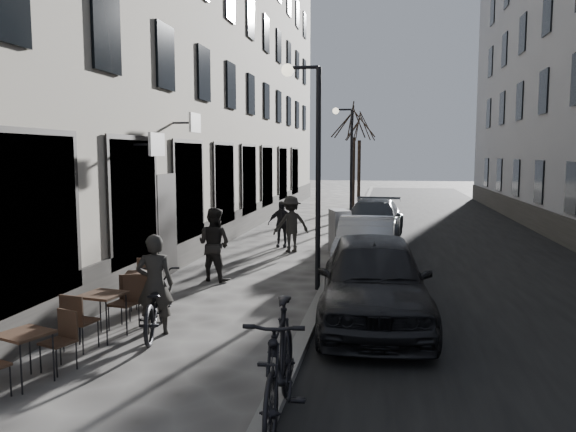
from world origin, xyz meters
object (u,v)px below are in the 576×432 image
(pedestrian_far, at_px, (281,224))
(streetlamp_far, at_px, (348,153))
(bistro_set_b, at_px, (103,311))
(car_far, at_px, (373,220))
(pedestrian_near, at_px, (214,244))
(moped, at_px, (280,365))
(bistro_set_a, at_px, (25,353))
(bistro_set_c, at_px, (143,290))
(utility_cabinet, at_px, (339,232))
(car_mid, at_px, (366,243))
(bicycle, at_px, (155,303))
(car_near, at_px, (373,279))
(streetlamp_near, at_px, (311,151))
(pedestrian_mid, at_px, (291,224))
(tree_near, at_px, (354,121))
(tree_far, at_px, (360,127))

(pedestrian_far, bearing_deg, streetlamp_far, 71.28)
(bistro_set_b, distance_m, car_far, 12.51)
(pedestrian_near, distance_m, moped, 7.55)
(streetlamp_far, xyz_separation_m, car_far, (1.24, -4.28, -2.43))
(bistro_set_a, distance_m, bistro_set_c, 3.34)
(bistro_set_a, xyz_separation_m, car_far, (4.29, 13.70, 0.29))
(utility_cabinet, relative_size, car_mid, 0.33)
(pedestrian_near, bearing_deg, car_far, -100.45)
(streetlamp_far, xyz_separation_m, pedestrian_near, (-2.44, -11.52, -2.26))
(bicycle, xyz_separation_m, car_near, (3.69, 1.25, 0.29))
(streetlamp_near, distance_m, streetlamp_far, 12.00)
(utility_cabinet, xyz_separation_m, car_mid, (0.90, -2.18, 0.01))
(bicycle, distance_m, car_far, 11.88)
(utility_cabinet, height_order, pedestrian_mid, pedestrian_mid)
(pedestrian_mid, distance_m, car_far, 3.84)
(pedestrian_near, bearing_deg, bistro_set_b, 100.06)
(streetlamp_near, xyz_separation_m, tree_near, (0.07, 15.00, 1.50))
(bistro_set_b, xyz_separation_m, bicycle, (0.75, 0.42, 0.06))
(tree_near, bearing_deg, utility_cabinet, -88.88)
(pedestrian_near, height_order, car_mid, pedestrian_near)
(moped, bearing_deg, pedestrian_mid, 95.63)
(bistro_set_b, bearing_deg, tree_near, 90.31)
(utility_cabinet, distance_m, bicycle, 8.80)
(streetlamp_far, relative_size, car_mid, 1.21)
(streetlamp_near, xyz_separation_m, bistro_set_c, (-2.88, -2.64, -2.66))
(utility_cabinet, bearing_deg, moped, -107.54)
(streetlamp_near, height_order, car_near, streetlamp_near)
(tree_far, xyz_separation_m, moped, (0.45, -27.47, -3.97))
(pedestrian_mid, height_order, car_near, pedestrian_mid)
(streetlamp_near, relative_size, tree_far, 0.89)
(tree_near, relative_size, bicycle, 2.82)
(pedestrian_far, height_order, moped, pedestrian_far)
(pedestrian_far, bearing_deg, car_near, -71.53)
(bistro_set_c, distance_m, utility_cabinet, 8.08)
(utility_cabinet, relative_size, pedestrian_near, 0.76)
(streetlamp_far, height_order, tree_near, tree_near)
(tree_far, relative_size, car_far, 1.14)
(bistro_set_a, relative_size, moped, 0.64)
(bistro_set_a, relative_size, bistro_set_c, 0.88)
(streetlamp_near, xyz_separation_m, bistro_set_b, (-2.95, -4.07, -2.69))
(tree_near, height_order, utility_cabinet, tree_near)
(bistro_set_a, xyz_separation_m, utility_cabinet, (3.33, 10.78, 0.25))
(bistro_set_c, xyz_separation_m, moped, (3.40, -3.83, 0.20))
(pedestrian_mid, xyz_separation_m, pedestrian_far, (-0.49, 0.89, -0.12))
(streetlamp_near, distance_m, moped, 6.94)
(pedestrian_far, xyz_separation_m, car_mid, (2.91, -3.07, -0.08))
(streetlamp_near, relative_size, moped, 2.20)
(utility_cabinet, bearing_deg, tree_far, 71.89)
(pedestrian_mid, bearing_deg, streetlamp_far, -127.92)
(moped, bearing_deg, pedestrian_far, 97.22)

